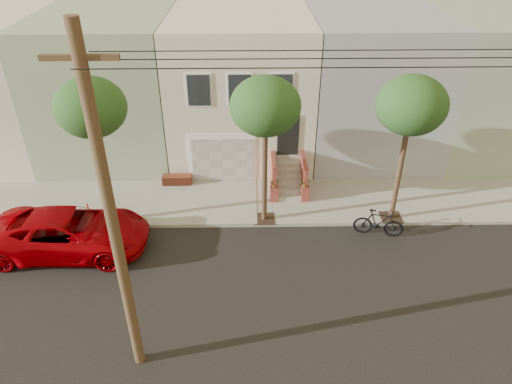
{
  "coord_description": "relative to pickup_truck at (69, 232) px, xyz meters",
  "views": [
    {
      "loc": [
        0.36,
        -12.59,
        11.9
      ],
      "look_at": [
        0.63,
        3.0,
        2.08
      ],
      "focal_mm": 32.89,
      "sensor_mm": 36.0,
      "label": 1
    }
  ],
  "objects": [
    {
      "name": "tree_left",
      "position": [
        1.16,
        1.77,
        4.41
      ],
      "size": [
        2.7,
        2.57,
        6.3
      ],
      "color": "#2D2116",
      "rests_on": "sidewalk"
    },
    {
      "name": "sidewalk",
      "position": [
        6.66,
        3.22,
        -0.77
      ],
      "size": [
        40.0,
        3.7,
        0.15
      ],
      "primitive_type": "cube",
      "color": "gray",
      "rests_on": "ground"
    },
    {
      "name": "ground",
      "position": [
        6.66,
        -2.13,
        -0.85
      ],
      "size": [
        90.0,
        90.0,
        0.0
      ],
      "primitive_type": "plane",
      "color": "black",
      "rests_on": "ground"
    },
    {
      "name": "motorcycle",
      "position": [
        12.33,
        0.76,
        -0.24
      ],
      "size": [
        2.1,
        1.0,
        1.22
      ],
      "primitive_type": "imported",
      "rotation": [
        0.0,
        0.0,
        1.35
      ],
      "color": "black",
      "rests_on": "ground"
    },
    {
      "name": "house_row",
      "position": [
        6.66,
        9.06,
        2.8
      ],
      "size": [
        33.1,
        11.7,
        7.0
      ],
      "color": "beige",
      "rests_on": "sidewalk"
    },
    {
      "name": "tree_right",
      "position": [
        13.16,
        1.77,
        4.41
      ],
      "size": [
        2.7,
        2.57,
        6.3
      ],
      "color": "#2D2116",
      "rests_on": "sidewalk"
    },
    {
      "name": "tree_mid",
      "position": [
        7.66,
        1.77,
        4.41
      ],
      "size": [
        2.7,
        2.57,
        6.3
      ],
      "color": "#2D2116",
      "rests_on": "sidewalk"
    },
    {
      "name": "pickup_truck",
      "position": [
        0.0,
        0.0,
        0.0
      ],
      "size": [
        6.14,
        2.89,
        1.7
      ],
      "primitive_type": "imported",
      "rotation": [
        0.0,
        0.0,
        1.56
      ],
      "color": "#9B0006",
      "rests_on": "ground"
    }
  ]
}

